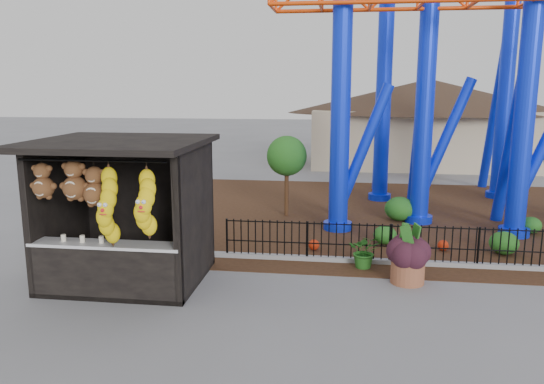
# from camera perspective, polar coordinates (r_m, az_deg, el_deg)

# --- Properties ---
(ground) EXTENTS (120.00, 120.00, 0.00)m
(ground) POSITION_cam_1_polar(r_m,az_deg,el_deg) (10.43, -1.89, -12.44)
(ground) COLOR slate
(ground) RESTS_ON ground
(mulch_bed) EXTENTS (18.00, 12.00, 0.02)m
(mulch_bed) POSITION_cam_1_polar(r_m,az_deg,el_deg) (18.07, 15.11, -2.53)
(mulch_bed) COLOR #331E11
(mulch_bed) RESTS_ON ground
(curb) EXTENTS (18.00, 0.18, 0.12)m
(curb) POSITION_cam_1_polar(r_m,az_deg,el_deg) (13.30, 17.80, -7.40)
(curb) COLOR gray
(curb) RESTS_ON ground
(prize_booth) EXTENTS (3.50, 3.40, 3.12)m
(prize_booth) POSITION_cam_1_polar(r_m,az_deg,el_deg) (11.61, -15.94, -2.43)
(prize_booth) COLOR black
(prize_booth) RESTS_ON ground
(picket_fence) EXTENTS (12.20, 0.06, 1.00)m
(picket_fence) POSITION_cam_1_polar(r_m,az_deg,el_deg) (13.36, 21.73, -5.61)
(picket_fence) COLOR black
(picket_fence) RESTS_ON ground
(roller_coaster) EXTENTS (11.00, 6.37, 10.82)m
(roller_coaster) POSITION_cam_1_polar(r_m,az_deg,el_deg) (18.13, 19.79, 17.76)
(roller_coaster) COLOR #0D29EC
(roller_coaster) RESTS_ON ground
(terracotta_planter) EXTENTS (0.87, 0.87, 0.59)m
(terracotta_planter) POSITION_cam_1_polar(r_m,az_deg,el_deg) (11.98, 14.38, -8.11)
(terracotta_planter) COLOR brown
(terracotta_planter) RESTS_ON ground
(planter_foliage) EXTENTS (0.70, 0.70, 0.64)m
(planter_foliage) POSITION_cam_1_polar(r_m,az_deg,el_deg) (11.79, 14.52, -5.29)
(planter_foliage) COLOR black
(planter_foliage) RESTS_ON terracotta_planter
(potted_plant) EXTENTS (0.78, 0.69, 0.82)m
(potted_plant) POSITION_cam_1_polar(r_m,az_deg,el_deg) (12.67, 9.98, -6.28)
(potted_plant) COLOR #275719
(potted_plant) RESTS_ON ground
(landscaping) EXTENTS (9.31, 4.10, 0.75)m
(landscaping) POSITION_cam_1_polar(r_m,az_deg,el_deg) (16.11, 19.20, -3.29)
(landscaping) COLOR #1F5819
(landscaping) RESTS_ON mulch_bed
(pavilion) EXTENTS (15.00, 15.00, 4.80)m
(pavilion) POSITION_cam_1_polar(r_m,az_deg,el_deg) (29.76, 16.40, 8.64)
(pavilion) COLOR #BFAD8C
(pavilion) RESTS_ON ground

